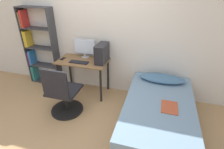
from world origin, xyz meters
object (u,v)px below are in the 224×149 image
object	(u,v)px
keyboard	(79,62)
pc_tower	(102,53)
office_chair	(63,96)
bookshelf	(37,47)
bed	(158,115)
monitor	(85,47)

from	to	relation	value
keyboard	pc_tower	xyz separation A→B (m)	(0.43, 0.17, 0.17)
office_chair	keyboard	world-z (taller)	office_chair
bookshelf	pc_tower	xyz separation A→B (m)	(1.60, -0.11, 0.06)
office_chair	pc_tower	distance (m)	1.10
bed	monitor	bearing A→B (deg)	151.95
bookshelf	keyboard	distance (m)	1.21
bookshelf	office_chair	distance (m)	1.54
monitor	pc_tower	distance (m)	0.45
monitor	office_chair	bearing A→B (deg)	-92.55
monitor	keyboard	size ratio (longest dim) A/B	1.25
monitor	keyboard	xyz separation A→B (m)	(-0.00, -0.31, -0.21)
bookshelf	office_chair	xyz separation A→B (m)	(1.13, -0.92, -0.51)
bed	keyboard	distance (m)	1.79
bookshelf	bed	bearing A→B (deg)	-16.69
bed	office_chair	bearing A→B (deg)	-177.07
bed	keyboard	size ratio (longest dim) A/B	5.03
bed	pc_tower	xyz separation A→B (m)	(-1.19, 0.73, 0.68)
bed	pc_tower	size ratio (longest dim) A/B	4.55
office_chair	bookshelf	bearing A→B (deg)	140.80
monitor	keyboard	distance (m)	0.37
bed	pc_tower	distance (m)	1.55
bed	bookshelf	bearing A→B (deg)	163.31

